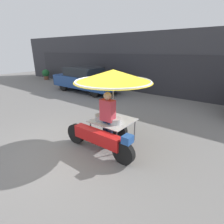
{
  "coord_description": "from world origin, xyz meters",
  "views": [
    {
      "loc": [
        3.25,
        -2.56,
        2.52
      ],
      "look_at": [
        0.54,
        0.99,
        0.93
      ],
      "focal_mm": 28.0,
      "sensor_mm": 36.0,
      "label": 1
    }
  ],
  "objects": [
    {
      "name": "ground_plane",
      "position": [
        0.0,
        0.0,
        0.0
      ],
      "size": [
        36.0,
        36.0,
        0.0
      ],
      "primitive_type": "plane",
      "color": "slate"
    },
    {
      "name": "potted_plant",
      "position": [
        -10.98,
        6.37,
        0.51
      ],
      "size": [
        0.63,
        0.63,
        0.89
      ],
      "color": "brown",
      "rests_on": "ground"
    },
    {
      "name": "shopfront_building",
      "position": [
        0.0,
        8.08,
        1.74
      ],
      "size": [
        28.0,
        2.06,
        3.51
      ],
      "color": "#38383D",
      "rests_on": "ground"
    },
    {
      "name": "parked_car",
      "position": [
        -4.77,
        5.23,
        0.77
      ],
      "size": [
        4.44,
        1.81,
        1.49
      ],
      "color": "black",
      "rests_on": "ground"
    },
    {
      "name": "vendor_motorcycle_cart",
      "position": [
        0.54,
        0.96,
        1.64
      ],
      "size": [
        2.18,
        2.04,
        2.06
      ],
      "color": "black",
      "rests_on": "ground"
    },
    {
      "name": "vendor_person",
      "position": [
        0.56,
        0.77,
        0.85
      ],
      "size": [
        0.38,
        0.22,
        1.53
      ],
      "color": "navy",
      "rests_on": "ground"
    }
  ]
}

